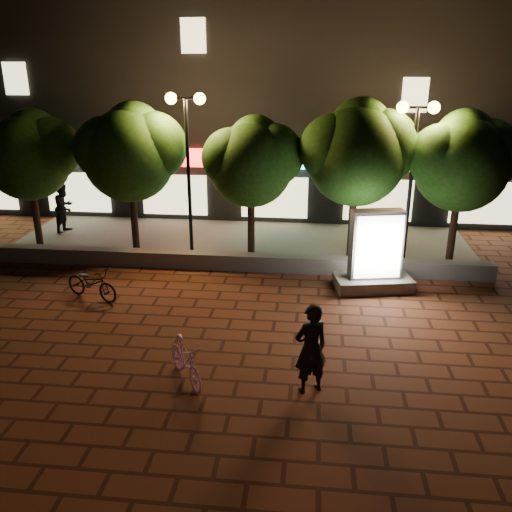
# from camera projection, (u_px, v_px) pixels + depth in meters

# --- Properties ---
(ground) EXTENTS (80.00, 80.00, 0.00)m
(ground) POSITION_uv_depth(u_px,v_px,m) (205.00, 328.00, 13.29)
(ground) COLOR #592B1C
(ground) RESTS_ON ground
(retaining_wall) EXTENTS (16.00, 0.45, 0.50)m
(retaining_wall) POSITION_uv_depth(u_px,v_px,m) (230.00, 261.00, 16.93)
(retaining_wall) COLOR #63615C
(retaining_wall) RESTS_ON ground
(sidewalk) EXTENTS (16.00, 5.00, 0.08)m
(sidewalk) POSITION_uv_depth(u_px,v_px,m) (241.00, 242.00, 19.34)
(sidewalk) COLOR #63615C
(sidewalk) RESTS_ON ground
(building_block) EXTENTS (28.00, 8.12, 11.30)m
(building_block) POSITION_uv_depth(u_px,v_px,m) (260.00, 88.00, 23.68)
(building_block) COLOR black
(building_block) RESTS_ON ground
(tree_far_left) EXTENTS (3.36, 2.80, 4.63)m
(tree_far_left) POSITION_uv_depth(u_px,v_px,m) (29.00, 152.00, 17.96)
(tree_far_left) COLOR black
(tree_far_left) RESTS_ON sidewalk
(tree_left) EXTENTS (3.60, 3.00, 4.89)m
(tree_left) POSITION_uv_depth(u_px,v_px,m) (131.00, 150.00, 17.54)
(tree_left) COLOR black
(tree_left) RESTS_ON sidewalk
(tree_mid) EXTENTS (3.24, 2.70, 4.50)m
(tree_mid) POSITION_uv_depth(u_px,v_px,m) (253.00, 159.00, 17.21)
(tree_mid) COLOR black
(tree_mid) RESTS_ON sidewalk
(tree_right) EXTENTS (3.72, 3.10, 5.07)m
(tree_right) POSITION_uv_depth(u_px,v_px,m) (358.00, 150.00, 16.76)
(tree_right) COLOR black
(tree_right) RESTS_ON sidewalk
(tree_far_right) EXTENTS (3.48, 2.90, 4.76)m
(tree_far_right) POSITION_uv_depth(u_px,v_px,m) (464.00, 158.00, 16.50)
(tree_far_right) COLOR black
(tree_far_right) RESTS_ON sidewalk
(street_lamp_left) EXTENTS (1.26, 0.36, 5.18)m
(street_lamp_left) POSITION_uv_depth(u_px,v_px,m) (187.00, 133.00, 16.90)
(street_lamp_left) COLOR black
(street_lamp_left) RESTS_ON sidewalk
(street_lamp_right) EXTENTS (1.26, 0.36, 4.98)m
(street_lamp_right) POSITION_uv_depth(u_px,v_px,m) (415.00, 141.00, 16.23)
(street_lamp_right) COLOR black
(street_lamp_right) RESTS_ON sidewalk
(ad_kiosk) EXTENTS (2.32, 1.48, 2.34)m
(ad_kiosk) POSITION_uv_depth(u_px,v_px,m) (375.00, 258.00, 15.23)
(ad_kiosk) COLOR #63615C
(ad_kiosk) RESTS_ON ground
(scooter_pink) EXTENTS (1.26, 1.53, 0.94)m
(scooter_pink) POSITION_uv_depth(u_px,v_px,m) (186.00, 361.00, 10.95)
(scooter_pink) COLOR #F8A8E1
(scooter_pink) RESTS_ON ground
(rider) EXTENTS (0.82, 0.72, 1.89)m
(rider) POSITION_uv_depth(u_px,v_px,m) (311.00, 349.00, 10.48)
(rider) COLOR black
(rider) RESTS_ON ground
(scooter_parked) EXTENTS (1.85, 1.23, 0.92)m
(scooter_parked) POSITION_uv_depth(u_px,v_px,m) (92.00, 283.00, 14.77)
(scooter_parked) COLOR black
(scooter_parked) RESTS_ON ground
(pedestrian) EXTENTS (0.83, 1.00, 1.86)m
(pedestrian) POSITION_uv_depth(u_px,v_px,m) (64.00, 207.00, 20.09)
(pedestrian) COLOR black
(pedestrian) RESTS_ON sidewalk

